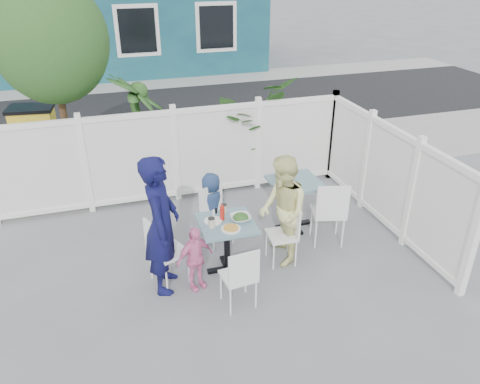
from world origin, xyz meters
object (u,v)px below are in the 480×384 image
object	(u,v)px
toddler	(195,259)
spare_table	(295,192)
boy	(212,205)
chair_back	(215,211)
main_table	(227,233)
man	(161,225)
chair_right	(287,229)
chair_left	(163,248)
chair_near	(241,274)
utility_cabinet	(38,145)
woman	(283,211)

from	to	relation	value
toddler	spare_table	bearing A→B (deg)	9.16
boy	toddler	size ratio (longest dim) A/B	1.14
chair_back	boy	bearing A→B (deg)	-106.19
main_table	boy	bearing A→B (deg)	87.91
man	chair_right	bearing A→B (deg)	-73.04
main_table	chair_left	distance (m)	0.84
chair_near	main_table	bearing A→B (deg)	80.24
utility_cabinet	woman	world-z (taller)	woman
boy	toddler	distance (m)	1.28
toddler	woman	bearing A→B (deg)	-9.45
chair_near	woman	world-z (taller)	woman
woman	spare_table	bearing A→B (deg)	153.35
chair_left	chair_back	bearing A→B (deg)	108.68
utility_cabinet	man	size ratio (longest dim) A/B	0.74
main_table	chair_near	xyz separation A→B (m)	(-0.05, -0.77, -0.09)
main_table	chair_right	size ratio (longest dim) A/B	0.87
chair_left	woman	size ratio (longest dim) A/B	0.61
spare_table	chair_near	distance (m)	2.06
spare_table	chair_near	size ratio (longest dim) A/B	0.92
utility_cabinet	toddler	xyz separation A→B (m)	(2.05, -4.07, -0.23)
utility_cabinet	man	world-z (taller)	man
main_table	chair_near	world-z (taller)	chair_near
spare_table	man	size ratio (longest dim) A/B	0.43
toddler	chair_near	bearing A→B (deg)	-71.72
woman	boy	size ratio (longest dim) A/B	1.52
spare_table	chair_left	bearing A→B (deg)	-159.23
chair_near	toddler	size ratio (longest dim) A/B	0.96
main_table	chair_left	world-z (taller)	chair_left
chair_back	utility_cabinet	bearing A→B (deg)	-66.67
chair_back	toddler	size ratio (longest dim) A/B	0.96
chair_back	woman	size ratio (longest dim) A/B	0.55
utility_cabinet	toddler	size ratio (longest dim) A/B	1.51
utility_cabinet	chair_back	bearing A→B (deg)	-43.03
utility_cabinet	boy	size ratio (longest dim) A/B	1.32
main_table	chair_near	bearing A→B (deg)	-93.85
main_table	chair_right	world-z (taller)	chair_right
woman	chair_back	bearing A→B (deg)	-128.03
main_table	boy	distance (m)	0.94
chair_near	toddler	distance (m)	0.69
utility_cabinet	chair_left	xyz separation A→B (m)	(1.69, -3.86, -0.13)
chair_right	man	size ratio (longest dim) A/B	0.48
chair_left	chair_right	bearing A→B (deg)	66.36
chair_left	chair_near	xyz separation A→B (m)	(0.79, -0.74, -0.05)
main_table	toddler	distance (m)	0.55
spare_table	woman	size ratio (longest dim) A/B	0.51
chair_left	man	xyz separation A→B (m)	(0.00, -0.05, 0.36)
chair_right	utility_cabinet	bearing A→B (deg)	44.40
chair_left	toddler	distance (m)	0.43
man	boy	bearing A→B (deg)	-25.58
chair_right	chair_left	bearing A→B (deg)	93.27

